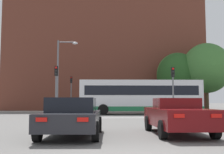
{
  "coord_description": "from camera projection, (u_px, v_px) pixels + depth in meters",
  "views": [
    {
      "loc": [
        -0.82,
        -5.75,
        1.25
      ],
      "look_at": [
        -0.07,
        20.18,
        3.52
      ],
      "focal_mm": 45.0,
      "sensor_mm": 36.0,
      "label": 1
    }
  ],
  "objects": [
    {
      "name": "stop_line_strip",
      "position": [
        115.0,
        118.0,
        21.46
      ],
      "size": [
        7.36,
        0.3,
        0.01
      ],
      "primitive_type": "cube",
      "color": "silver",
      "rests_on": "ground_plane"
    },
    {
      "name": "far_pavement",
      "position": [
        110.0,
        112.0,
        34.86
      ],
      "size": [
        68.17,
        2.5,
        0.01
      ],
      "primitive_type": "cube",
      "color": "#A09B91",
      "rests_on": "ground_plane"
    },
    {
      "name": "brick_civic_building",
      "position": [
        103.0,
        48.0,
        44.96
      ],
      "size": [
        29.58,
        11.31,
        25.13
      ],
      "color": "brown",
      "rests_on": "ground_plane"
    },
    {
      "name": "car_saloon_left",
      "position": [
        72.0,
        116.0,
        10.07
      ],
      "size": [
        2.09,
        4.38,
        1.39
      ],
      "rotation": [
        0.0,
        0.0,
        -0.02
      ],
      "color": "#232328",
      "rests_on": "ground_plane"
    },
    {
      "name": "car_roadster_right",
      "position": [
        177.0,
        116.0,
        10.77
      ],
      "size": [
        2.01,
        4.67,
        1.38
      ],
      "rotation": [
        0.0,
        0.0,
        0.01
      ],
      "color": "#600C0F",
      "rests_on": "ground_plane"
    },
    {
      "name": "bus_crossing_lead",
      "position": [
        140.0,
        96.0,
        27.49
      ],
      "size": [
        11.73,
        2.71,
        3.3
      ],
      "rotation": [
        0.0,
        0.0,
        -1.57
      ],
      "color": "silver",
      "rests_on": "ground_plane"
    },
    {
      "name": "traffic_light_near_right",
      "position": [
        173.0,
        83.0,
        22.47
      ],
      "size": [
        0.26,
        0.31,
        4.01
      ],
      "color": "slate",
      "rests_on": "ground_plane"
    },
    {
      "name": "traffic_light_far_left",
      "position": [
        71.0,
        88.0,
        34.38
      ],
      "size": [
        0.26,
        0.31,
        4.32
      ],
      "color": "slate",
      "rests_on": "ground_plane"
    },
    {
      "name": "traffic_light_near_left",
      "position": [
        56.0,
        83.0,
        22.58
      ],
      "size": [
        0.26,
        0.31,
        4.12
      ],
      "color": "slate",
      "rests_on": "ground_plane"
    },
    {
      "name": "street_lamp_junction",
      "position": [
        61.0,
        69.0,
        26.23
      ],
      "size": [
        1.93,
        0.36,
        6.99
      ],
      "color": "slate",
      "rests_on": "ground_plane"
    },
    {
      "name": "pedestrian_waiting",
      "position": [
        157.0,
        103.0,
        34.99
      ],
      "size": [
        0.25,
        0.42,
        1.71
      ],
      "rotation": [
        0.0,
        0.0,
        1.66
      ],
      "color": "#333851",
      "rests_on": "ground_plane"
    },
    {
      "name": "pedestrian_walking_east",
      "position": [
        61.0,
        104.0,
        35.26
      ],
      "size": [
        0.37,
        0.46,
        1.58
      ],
      "rotation": [
        0.0,
        0.0,
        5.16
      ],
      "color": "#333851",
      "rests_on": "ground_plane"
    },
    {
      "name": "pedestrian_walking_west",
      "position": [
        113.0,
        104.0,
        34.79
      ],
      "size": [
        0.29,
        0.43,
        1.66
      ],
      "rotation": [
        0.0,
        0.0,
        1.75
      ],
      "color": "#333851",
      "rests_on": "ground_plane"
    },
    {
      "name": "tree_by_building",
      "position": [
        178.0,
        75.0,
        37.32
      ],
      "size": [
        5.52,
        5.52,
        7.74
      ],
      "color": "#4C3823",
      "rests_on": "ground_plane"
    },
    {
      "name": "tree_kerbside",
      "position": [
        178.0,
        75.0,
        36.39
      ],
      "size": [
        5.45,
        5.45,
        7.54
      ],
      "color": "#4C3823",
      "rests_on": "ground_plane"
    },
    {
      "name": "tree_distant",
      "position": [
        206.0,
        68.0,
        35.27
      ],
      "size": [
        5.98,
        5.98,
        8.59
      ],
      "color": "#4C3823",
      "rests_on": "ground_plane"
    }
  ]
}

